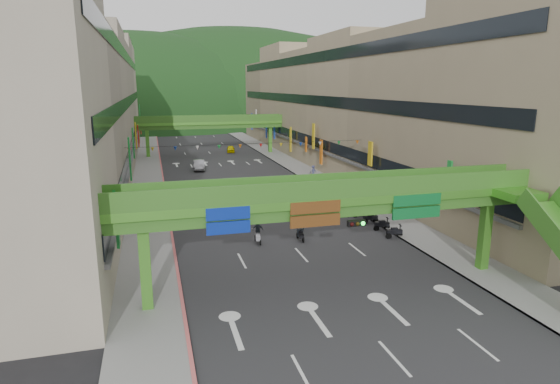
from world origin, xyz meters
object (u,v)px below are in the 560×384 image
at_px(overpass_near, 352,209).
at_px(scooter_rider_near, 300,228).
at_px(pedestrian_red, 342,190).
at_px(scooter_rider_mid, 259,201).
at_px(car_silver, 199,165).
at_px(car_yellow, 231,149).

bearing_deg(overpass_near, scooter_rider_near, 89.87).
bearing_deg(pedestrian_red, overpass_near, -145.46).
relative_size(scooter_rider_mid, car_silver, 0.42).
bearing_deg(car_silver, pedestrian_red, -53.64).
relative_size(scooter_rider_near, scooter_rider_mid, 1.15).
relative_size(overpass_near, scooter_rider_mid, 14.80).
bearing_deg(scooter_rider_near, overpass_near, -90.13).
bearing_deg(car_yellow, scooter_rider_near, -84.98).
xyz_separation_m(scooter_rider_mid, car_yellow, (4.22, 42.39, -0.35)).
height_order(car_silver, car_yellow, car_silver).
relative_size(scooter_rider_mid, car_yellow, 0.53).
distance_m(car_silver, pedestrian_red, 26.03).
xyz_separation_m(car_yellow, pedestrian_red, (5.81, -39.82, 0.31)).
distance_m(scooter_rider_mid, pedestrian_red, 10.35).
relative_size(scooter_rider_near, pedestrian_red, 1.18).
height_order(scooter_rider_mid, car_silver, scooter_rider_mid).
bearing_deg(overpass_near, pedestrian_red, 68.43).
distance_m(overpass_near, car_silver, 45.15).
bearing_deg(scooter_rider_near, scooter_rider_mid, 96.75).
bearing_deg(overpass_near, car_yellow, 87.18).
bearing_deg(pedestrian_red, car_silver, 87.34).
bearing_deg(car_silver, scooter_rider_mid, -76.93).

